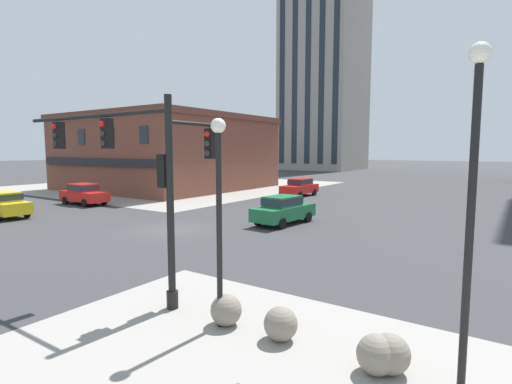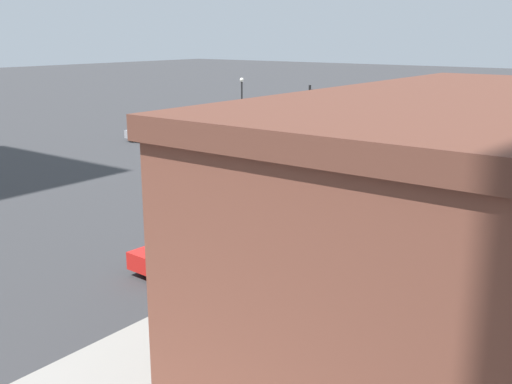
% 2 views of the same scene
% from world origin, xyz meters
% --- Properties ---
extents(ground_plane, '(320.00, 320.00, 0.00)m').
position_xyz_m(ground_plane, '(0.00, 0.00, 0.00)').
color(ground_plane, '#38383A').
extents(sidewalk_corner_slab, '(20.00, 19.00, 0.02)m').
position_xyz_m(sidewalk_corner_slab, '(16.00, -14.50, 0.00)').
color(sidewalk_corner_slab, gray).
rests_on(sidewalk_corner_slab, ground).
extents(traffic_signal_main, '(6.99, 2.09, 5.82)m').
position_xyz_m(traffic_signal_main, '(6.82, -7.51, 3.87)').
color(traffic_signal_main, black).
rests_on(traffic_signal_main, ground).
extents(bollard_sphere_curb_a, '(0.79, 0.79, 0.79)m').
position_xyz_m(bollard_sphere_curb_a, '(10.10, -7.72, 0.39)').
color(bollard_sphere_curb_a, gray).
rests_on(bollard_sphere_curb_a, ground).
extents(bollard_sphere_curb_b, '(0.79, 0.79, 0.79)m').
position_xyz_m(bollard_sphere_curb_b, '(11.62, -7.63, 0.39)').
color(bollard_sphere_curb_b, gray).
rests_on(bollard_sphere_curb_b, ground).
extents(bollard_sphere_curb_c, '(0.79, 0.79, 0.79)m').
position_xyz_m(bollard_sphere_curb_c, '(13.88, -7.77, 0.39)').
color(bollard_sphere_curb_c, gray).
rests_on(bollard_sphere_curb_c, ground).
extents(bollard_sphere_curb_d, '(0.79, 0.79, 0.79)m').
position_xyz_m(bollard_sphere_curb_d, '(14.08, -7.59, 0.39)').
color(bollard_sphere_curb_d, gray).
rests_on(bollard_sphere_curb_d, ground).
extents(bench_near_signal, '(1.84, 0.68, 0.49)m').
position_xyz_m(bench_near_signal, '(13.15, -10.50, 0.33)').
color(bench_near_signal, brown).
rests_on(bench_near_signal, ground).
extents(pedestrian_near_bench, '(0.54, 0.28, 1.56)m').
position_xyz_m(pedestrian_near_bench, '(15.83, -13.76, 0.88)').
color(pedestrian_near_bench, black).
rests_on(pedestrian_near_bench, ground).
extents(pedestrian_at_curb, '(0.48, 0.35, 1.56)m').
position_xyz_m(pedestrian_at_curb, '(18.12, -13.21, 0.88)').
color(pedestrian_at_curb, gray).
rests_on(pedestrian_at_curb, ground).
extents(pedestrian_walking_east, '(0.43, 0.39, 1.74)m').
position_xyz_m(pedestrian_walking_east, '(21.49, -12.64, 1.00)').
color(pedestrian_walking_east, '#232847').
rests_on(pedestrian_walking_east, ground).
extents(street_lamp_corner_near, '(0.36, 0.36, 5.12)m').
position_xyz_m(street_lamp_corner_near, '(10.00, -7.84, 3.23)').
color(street_lamp_corner_near, black).
rests_on(street_lamp_corner_near, ground).
extents(street_lamp_mid_sidewalk, '(0.36, 0.36, 6.14)m').
position_xyz_m(street_lamp_mid_sidewalk, '(15.33, -7.51, 3.79)').
color(street_lamp_mid_sidewalk, black).
rests_on(street_lamp_mid_sidewalk, ground).
extents(car_main_northbound_near, '(2.07, 4.49, 1.68)m').
position_xyz_m(car_main_northbound_near, '(-1.44, 18.08, 0.92)').
color(car_main_northbound_near, red).
rests_on(car_main_northbound_near, ground).
extents(car_cross_eastbound, '(1.94, 4.42, 1.68)m').
position_xyz_m(car_cross_eastbound, '(1.45, -19.52, 0.92)').
color(car_cross_eastbound, '#99999E').
rests_on(car_cross_eastbound, ground).
extents(car_cross_westbound, '(4.43, 1.95, 1.68)m').
position_xyz_m(car_cross_westbound, '(23.33, -3.12, 0.92)').
color(car_cross_westbound, '#99999E').
rests_on(car_cross_westbound, ground).
extents(car_main_mid, '(2.17, 4.53, 1.68)m').
position_xyz_m(car_main_mid, '(4.42, 4.88, 0.92)').
color(car_main_mid, '#1E6B3D').
rests_on(car_main_mid, ground).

